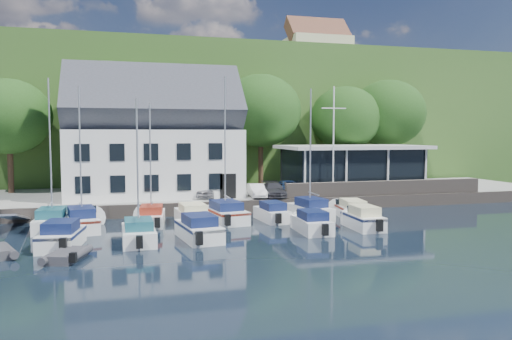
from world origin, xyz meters
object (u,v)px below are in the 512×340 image
at_px(car_dgrey, 274,189).
at_px(car_blue, 289,187).
at_px(car_white, 257,191).
at_px(boat_r1_4, 225,156).
at_px(boat_r2_2, 199,227).
at_px(boat_r2_3, 311,221).
at_px(boat_r1_0, 51,160).
at_px(dinghy_1, 67,254).
at_px(harbor_building, 154,144).
at_px(boat_r1_2, 150,164).
at_px(boat_r1_1, 80,157).
at_px(boat_r1_7, 351,208).
at_px(flagpole, 333,141).
at_px(boat_r1_6, 310,153).
at_px(boat_r2_1, 138,168).
at_px(car_silver, 206,190).
at_px(boat_r1_3, 192,213).
at_px(boat_r2_0, 61,234).
at_px(boat_r1_5, 272,211).
at_px(club_pavilion, 352,167).
at_px(boat_r2_4, 363,217).

relative_size(car_dgrey, car_blue, 1.12).
distance_m(car_white, boat_r1_4, 6.88).
bearing_deg(boat_r2_2, boat_r2_3, -4.72).
height_order(boat_r1_0, dinghy_1, boat_r1_0).
relative_size(harbor_building, boat_r1_2, 1.74).
relative_size(boat_r1_1, boat_r1_2, 1.14).
height_order(boat_r1_2, boat_r1_7, boat_r1_2).
bearing_deg(boat_r1_4, flagpole, 16.54).
xyz_separation_m(car_blue, boat_r1_0, (-18.19, -6.43, 2.89)).
relative_size(boat_r2_2, dinghy_1, 2.23).
bearing_deg(boat_r1_6, boat_r1_0, 171.81).
relative_size(boat_r1_2, boat_r1_6, 0.87).
distance_m(car_blue, boat_r1_7, 7.46).
bearing_deg(boat_r2_3, boat_r2_1, -176.28).
xyz_separation_m(car_dgrey, boat_r2_3, (-0.59, -10.07, -0.88)).
bearing_deg(car_silver, car_white, -3.41).
relative_size(boat_r1_7, boat_r2_2, 1.00).
distance_m(flagpole, boat_r1_1, 20.47).
relative_size(boat_r1_1, boat_r1_3, 1.58).
bearing_deg(car_dgrey, boat_r2_0, -139.10).
relative_size(car_dgrey, boat_r1_4, 0.44).
height_order(car_silver, dinghy_1, car_silver).
bearing_deg(boat_r1_1, boat_r1_2, 1.75).
distance_m(boat_r2_0, boat_r2_2, 7.52).
distance_m(boat_r1_2, boat_r2_2, 6.99).
xyz_separation_m(boat_r1_5, boat_r1_7, (6.06, -0.21, -0.01)).
distance_m(boat_r1_1, boat_r1_6, 15.70).
bearing_deg(flagpole, boat_r2_0, -153.42).
xyz_separation_m(car_dgrey, boat_r1_7, (4.24, -5.76, -0.90)).
xyz_separation_m(boat_r1_2, boat_r2_1, (-1.02, -5.57, 0.12)).
bearing_deg(boat_r1_0, boat_r1_1, -14.07).
bearing_deg(boat_r1_5, boat_r1_0, 174.20).
bearing_deg(boat_r1_5, boat_r1_2, 170.70).
height_order(boat_r1_0, boat_r1_7, boat_r1_0).
relative_size(club_pavilion, car_white, 4.00).
bearing_deg(boat_r1_4, boat_r2_0, -159.53).
height_order(boat_r1_0, boat_r1_6, boat_r1_6).
relative_size(boat_r1_0, boat_r2_2, 1.49).
height_order(car_white, boat_r1_7, car_white).
distance_m(car_dgrey, boat_r1_5, 5.90).
height_order(boat_r1_1, boat_r1_2, boat_r1_1).
bearing_deg(boat_r2_2, boat_r1_0, 140.92).
height_order(car_silver, boat_r1_1, boat_r1_1).
xyz_separation_m(car_silver, car_white, (4.04, -1.09, -0.07)).
distance_m(flagpole, dinghy_1, 24.40).
xyz_separation_m(boat_r1_3, boat_r2_3, (6.84, -4.93, -0.00)).
relative_size(boat_r2_1, boat_r2_2, 1.40).
xyz_separation_m(car_white, car_dgrey, (1.48, 0.13, 0.04)).
relative_size(car_blue, boat_r1_7, 0.60).
bearing_deg(boat_r1_1, boat_r2_4, -22.79).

